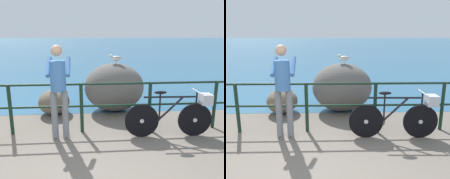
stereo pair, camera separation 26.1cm
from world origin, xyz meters
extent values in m
cube|color=#6B6056|center=(0.00, 20.00, -0.05)|extent=(120.00, 120.00, 0.10)
cube|color=#285B7F|center=(0.00, 48.30, 0.00)|extent=(120.00, 90.00, 0.01)
cylinder|color=black|center=(-1.39, 2.17, 0.51)|extent=(0.07, 0.07, 1.02)
cylinder|color=black|center=(0.00, 2.17, 0.51)|extent=(0.07, 0.07, 1.02)
cylinder|color=black|center=(1.39, 2.17, 0.51)|extent=(0.07, 0.07, 1.02)
cylinder|color=black|center=(2.78, 2.17, 0.51)|extent=(0.07, 0.07, 1.02)
cylinder|color=black|center=(0.00, 2.17, 1.00)|extent=(8.33, 0.04, 0.04)
cylinder|color=black|center=(0.00, 2.17, 0.55)|extent=(8.33, 0.04, 0.04)
cylinder|color=black|center=(1.16, 1.84, 0.33)|extent=(0.66, 0.06, 0.66)
cylinder|color=#B7BCC6|center=(1.16, 1.84, 0.33)|extent=(0.08, 0.06, 0.08)
cylinder|color=black|center=(2.20, 1.81, 0.33)|extent=(0.66, 0.06, 0.66)
cylinder|color=#B7BCC6|center=(2.20, 1.81, 0.33)|extent=(0.08, 0.06, 0.08)
cylinder|color=black|center=(1.68, 1.82, 0.80)|extent=(0.99, 0.07, 0.04)
cylinder|color=black|center=(1.71, 1.82, 0.57)|extent=(0.50, 0.06, 0.50)
cylinder|color=black|center=(1.50, 1.83, 0.59)|extent=(0.03, 0.03, 0.53)
ellipsoid|color=black|center=(1.50, 1.83, 0.89)|extent=(0.24, 0.11, 0.06)
cylinder|color=black|center=(2.20, 1.81, 0.62)|extent=(0.03, 0.03, 0.57)
cylinder|color=#B7BCC6|center=(2.20, 1.81, 0.90)|extent=(0.04, 0.48, 0.03)
cube|color=#B7BCC6|center=(2.38, 1.80, 0.75)|extent=(0.21, 0.25, 0.20)
cylinder|color=slate|center=(-0.49, 1.87, 0.47)|extent=(0.12, 0.12, 0.95)
ellipsoid|color=#513319|center=(-0.49, 1.93, 0.04)|extent=(0.12, 0.27, 0.08)
cylinder|color=slate|center=(-0.29, 1.88, 0.47)|extent=(0.12, 0.12, 0.95)
ellipsoid|color=#513319|center=(-0.29, 1.94, 0.04)|extent=(0.12, 0.27, 0.08)
cylinder|color=#3F72B2|center=(-0.39, 1.87, 1.23)|extent=(0.28, 0.28, 0.55)
sphere|color=tan|center=(-0.39, 1.87, 1.68)|extent=(0.20, 0.20, 0.20)
cylinder|color=#3F72B2|center=(-0.58, 2.10, 1.36)|extent=(0.11, 0.52, 0.34)
cylinder|color=#3F72B2|center=(-0.23, 2.12, 1.36)|extent=(0.11, 0.52, 0.34)
ellipsoid|color=#605B56|center=(0.78, 3.52, 0.62)|extent=(1.53, 1.32, 1.23)
ellipsoid|color=#6B604D|center=(-0.74, 3.36, 0.30)|extent=(0.77, 0.84, 0.61)
cylinder|color=gold|center=(0.82, 3.48, 1.26)|extent=(0.01, 0.01, 0.06)
cylinder|color=gold|center=(0.83, 3.52, 1.26)|extent=(0.01, 0.01, 0.06)
ellipsoid|color=white|center=(0.82, 3.50, 1.36)|extent=(0.27, 0.15, 0.13)
ellipsoid|color=#9E9EA3|center=(0.84, 3.50, 1.39)|extent=(0.26, 0.15, 0.06)
sphere|color=white|center=(0.71, 3.52, 1.43)|extent=(0.08, 0.08, 0.08)
cone|color=gold|center=(0.66, 3.53, 1.42)|extent=(0.05, 0.03, 0.02)
camera|label=1|loc=(0.25, -2.34, 1.98)|focal=37.51mm
camera|label=2|loc=(0.51, -2.35, 1.98)|focal=37.51mm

